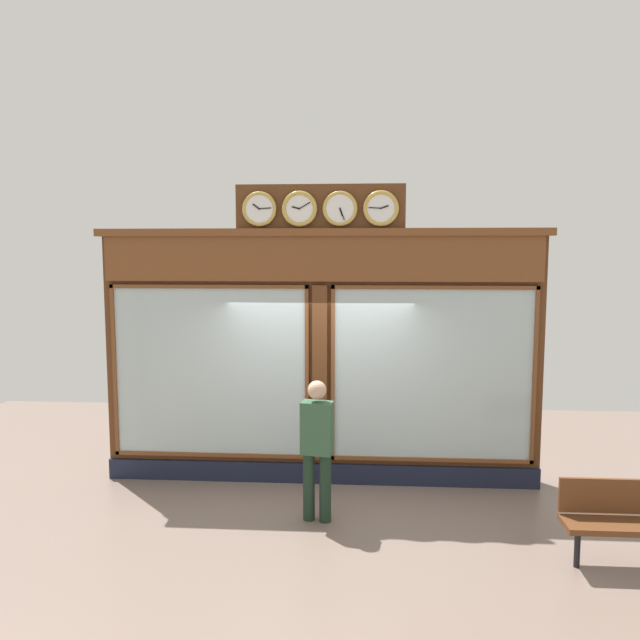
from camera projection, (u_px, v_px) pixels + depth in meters
The scene contains 4 objects.
ground_plane at pixel (300, 595), 5.70m from camera, with size 14.00×14.00×0.00m, color #7A665B.
shop_facade at pixel (321, 354), 8.40m from camera, with size 6.06×0.42×4.06m.
pedestrian at pixel (317, 444), 7.18m from camera, with size 0.39×0.28×1.69m.
street_bench at pixel (633, 517), 6.17m from camera, with size 1.40×0.40×0.87m.
Camera 1 is at (-0.55, 8.15, 3.18)m, focal length 34.38 mm.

